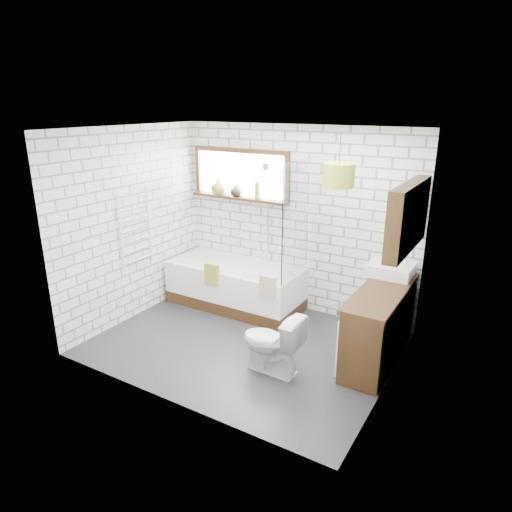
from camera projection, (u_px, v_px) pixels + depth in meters
The scene contains 22 objects.
floor at pixel (244, 344), 5.49m from camera, with size 3.40×2.60×0.01m, color black.
ceiling at pixel (242, 128), 4.68m from camera, with size 3.40×2.60×0.01m, color white.
wall_back at pixel (295, 220), 6.15m from camera, with size 3.40×0.01×2.50m, color white.
wall_front at pixel (164, 283), 4.03m from camera, with size 3.40×0.01×2.50m, color white.
wall_left at pixel (132, 225), 5.92m from camera, with size 0.01×2.60×2.50m, color white.
wall_right at pixel (397, 273), 4.26m from camera, with size 0.01×2.60×2.50m, color white.
window at pixel (240, 175), 6.35m from camera, with size 1.52×0.16×0.68m, color black.
towel_radiator at pixel (135, 229), 5.91m from camera, with size 0.06×0.52×1.00m, color white.
mirror_cabinet at pixel (408, 217), 4.66m from camera, with size 0.16×1.20×0.70m, color black.
shower_riser at pixel (268, 210), 6.27m from camera, with size 0.02×0.02×1.30m, color silver.
bathtub at pixel (235, 285), 6.45m from camera, with size 1.88×0.83×0.61m, color white.
shower_screen at pixel (296, 221), 5.67m from camera, with size 0.02×0.72×1.50m, color white.
towel_green at pixel (212, 274), 6.07m from camera, with size 0.21×0.06×0.29m, color olive.
towel_beige at pixel (268, 287), 5.66m from camera, with size 0.21×0.05×0.28m, color tan.
vanity at pixel (380, 325), 5.05m from camera, with size 0.47×1.46×0.83m, color black.
basin at pixel (391, 269), 5.33m from camera, with size 0.50×0.44×0.15m, color white.
tap at pixel (405, 266), 5.23m from camera, with size 0.03×0.03×0.18m, color silver.
toilet at pixel (271, 343), 4.84m from camera, with size 0.67×0.38×0.68m, color white.
vase_olive at pixel (218, 187), 6.56m from camera, with size 0.23×0.23×0.24m, color olive.
vase_dark at pixel (236, 191), 6.42m from camera, with size 0.17×0.17×0.18m, color black.
bottle at pixel (257, 192), 6.24m from camera, with size 0.07×0.07×0.23m, color olive.
pendant at pixel (339, 175), 4.35m from camera, with size 0.31×0.31×0.23m, color olive.
Camera 1 is at (2.62, -4.09, 2.76)m, focal length 32.00 mm.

